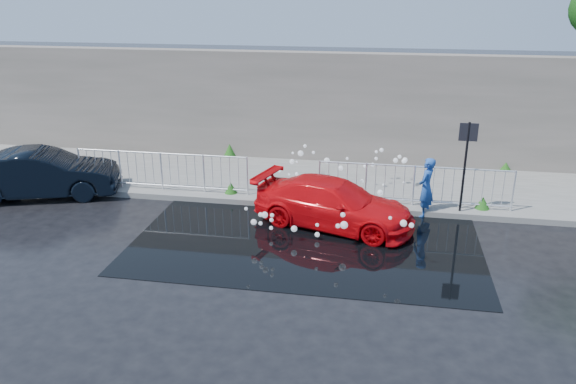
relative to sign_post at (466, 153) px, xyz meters
name	(u,v)px	position (x,y,z in m)	size (l,w,h in m)	color
ground	(278,257)	(-4.20, -3.10, -1.72)	(90.00, 90.00, 0.00)	black
pavement	(309,181)	(-4.20, 1.90, -1.65)	(30.00, 4.00, 0.15)	#60615C
curb	(299,205)	(-4.20, -0.10, -1.64)	(30.00, 0.25, 0.16)	#60615C
retaining_wall	(319,107)	(-4.20, 4.10, 0.18)	(30.00, 0.60, 3.50)	#625B52
puddle	(307,240)	(-3.70, -2.10, -1.72)	(8.00, 5.00, 0.01)	black
sign_post	(466,153)	(0.00, 0.00, 0.00)	(0.45, 0.06, 2.50)	black
railing_left	(162,170)	(-8.20, 0.25, -0.99)	(5.05, 0.05, 1.10)	silver
railing_right	(414,184)	(-1.20, 0.25, -0.99)	(5.05, 0.05, 1.10)	silver
weeds	(290,177)	(-4.72, 1.45, -1.40)	(12.17, 3.93, 0.42)	#1B4813
water_spray	(338,187)	(-3.15, -0.10, -1.06)	(3.68, 5.38, 1.14)	white
red_car	(334,204)	(-3.17, -1.13, -1.14)	(1.63, 4.01, 1.16)	red
dark_car	(43,174)	(-11.42, -0.50, -1.05)	(1.43, 4.11, 1.35)	black
person	(426,187)	(-0.91, -0.10, -0.94)	(0.57, 0.37, 1.56)	#214FA6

